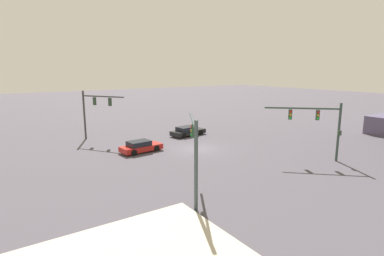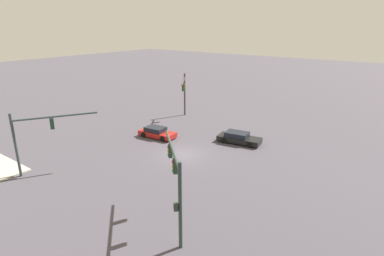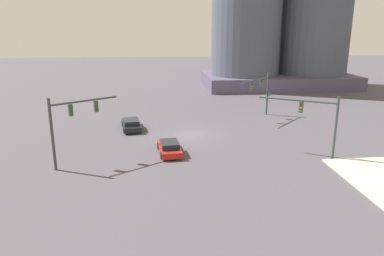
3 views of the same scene
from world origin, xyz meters
TOP-DOWN VIEW (x-y plane):
  - ground_plane at (0.00, 0.00)m, footprint 200.59×200.59m
  - traffic_signal_near_corner at (-10.49, -7.91)m, footprint 4.98×3.47m
  - traffic_signal_opposite_side at (9.88, 7.13)m, footprint 5.12×5.16m
  - traffic_signal_cross_street at (10.70, -7.62)m, footprint 6.04×3.73m
  - sedan_car_approaching at (-6.30, 2.94)m, footprint 2.57×4.97m
  - sedan_car_waiting_far at (-2.27, -5.61)m, footprint 2.22×4.52m

SIDE VIEW (x-z plane):
  - ground_plane at x=0.00m, z-range 0.00..0.00m
  - sedan_car_waiting_far at x=-2.27m, z-range -0.03..1.18m
  - sedan_car_approaching at x=-6.30m, z-range -0.03..1.18m
  - traffic_signal_opposite_side at x=9.88m, z-range 1.04..6.57m
  - traffic_signal_cross_street at x=10.70m, z-range 1.00..6.64m
  - traffic_signal_near_corner at x=-10.49m, z-range 1.08..7.10m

